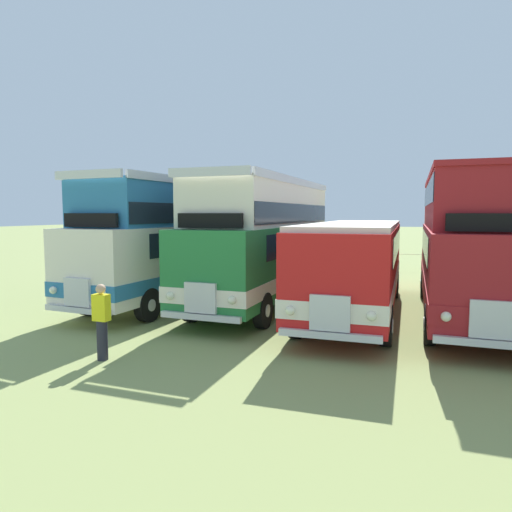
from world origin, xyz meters
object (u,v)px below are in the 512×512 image
Objects in this scene: bus_second_in_row at (265,239)px; bus_fourth_in_row at (468,240)px; marshal_person at (102,321)px; bus_first_in_row at (184,237)px; bus_third_in_row at (356,260)px.

bus_second_in_row is 0.98× the size of bus_fourth_in_row.
marshal_person is (-8.06, -7.41, -1.58)m from bus_fourth_in_row.
bus_third_in_row is (6.71, -0.60, -0.61)m from bus_first_in_row.
bus_fourth_in_row is at bearing 42.60° from marshal_person.
bus_first_in_row is 1.07× the size of bus_fourth_in_row.
bus_first_in_row is 3.35m from bus_second_in_row.
bus_second_in_row is 6.72m from bus_fourth_in_row.
bus_second_in_row reaches higher than marshal_person.
bus_first_in_row is at bearing 174.91° from bus_third_in_row.
marshal_person is (2.01, -7.44, -1.47)m from bus_first_in_row.
bus_second_in_row is at bearing 79.76° from marshal_person.
bus_fourth_in_row is 11.07m from marshal_person.
bus_second_in_row is at bearing 169.79° from bus_third_in_row.
bus_second_in_row reaches higher than bus_third_in_row.
bus_first_in_row is at bearing 179.83° from bus_fourth_in_row.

